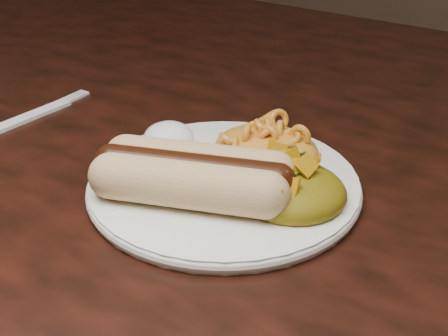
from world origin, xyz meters
The scene contains 7 objects.
table centered at (0.00, 0.00, 0.66)m, with size 1.60×0.90×0.75m.
plate centered at (0.00, -0.11, 0.76)m, with size 0.22×0.22×0.01m, color white.
hotdog centered at (0.00, -0.14, 0.78)m, with size 0.14×0.11×0.04m.
mac_and_cheese centered at (0.01, -0.05, 0.78)m, with size 0.10×0.09×0.04m, color orange.
sour_cream centered at (-0.07, -0.08, 0.78)m, with size 0.05×0.05×0.03m, color white.
taco_salad centered at (0.07, -0.10, 0.78)m, with size 0.09×0.09×0.04m.
fork centered at (-0.24, -0.10, 0.75)m, with size 0.02×0.14×0.00m, color white.
Camera 1 is at (0.25, -0.48, 1.02)m, focal length 50.00 mm.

